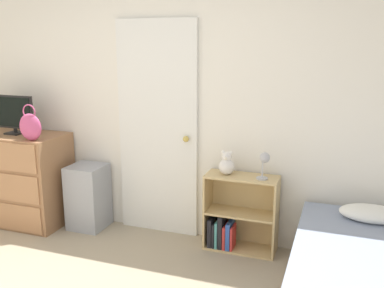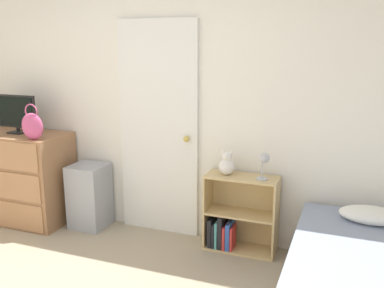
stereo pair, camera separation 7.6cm
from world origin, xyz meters
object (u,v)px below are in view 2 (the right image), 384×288
handbag (32,126)px  dresser (22,177)px  tv (17,113)px  storage_bin (90,196)px  bookshelf (235,219)px  desk_lamp (264,161)px  teddy_bear (227,164)px

handbag → dresser: bearing=152.5°
tv → handbag: size_ratio=1.34×
storage_bin → bookshelf: bearing=1.8°
dresser → desk_lamp: (2.46, 0.10, 0.39)m
tv → bookshelf: size_ratio=0.66×
teddy_bear → desk_lamp: size_ratio=0.90×
dresser → handbag: size_ratio=2.90×
bookshelf → desk_lamp: bearing=-10.3°
tv → storage_bin: tv is taller
dresser → handbag: bearing=-27.5°
handbag → bookshelf: handbag is taller
handbag → storage_bin: handbag is taller
storage_bin → bookshelf: bookshelf is taller
storage_bin → teddy_bear: 1.47m
bookshelf → tv: bearing=-176.5°
storage_bin → desk_lamp: size_ratio=2.70×
dresser → bookshelf: bearing=3.8°
tv → teddy_bear: (2.14, 0.13, -0.34)m
dresser → desk_lamp: bearing=2.4°
dresser → tv: (-0.00, 0.01, 0.66)m
storage_bin → desk_lamp: desk_lamp is taller
handbag → bookshelf: 2.05m
handbag → desk_lamp: 2.14m
tv → handbag: 0.41m
tv → dresser: bearing=-69.2°
bookshelf → storage_bin: bearing=-178.2°
dresser → teddy_bear: 2.16m
teddy_bear → dresser: bearing=-176.3°
tv → storage_bin: size_ratio=0.71×
handbag → desk_lamp: bearing=7.7°
dresser → tv: size_ratio=2.16×
tv → teddy_bear: tv is taller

